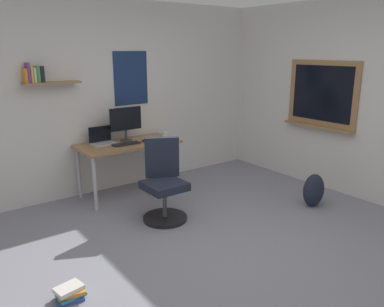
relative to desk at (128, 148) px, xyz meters
name	(u,v)px	position (x,y,z in m)	size (l,w,h in m)	color
ground_plane	(227,254)	(-0.02, -2.04, -0.65)	(5.20, 5.20, 0.00)	gray
wall_back	(111,97)	(-0.03, 0.41, 0.65)	(5.00, 0.30, 2.60)	silver
wall_right	(372,102)	(2.43, -2.02, 0.65)	(0.22, 5.00, 2.60)	silver
desk	(128,148)	(0.00, 0.00, 0.00)	(1.35, 0.65, 0.72)	#997047
office_chair	(164,185)	(-0.05, -0.96, -0.24)	(0.54, 0.56, 0.95)	black
laptop	(102,140)	(-0.30, 0.15, 0.13)	(0.31, 0.21, 0.23)	#ADAFB5
monitor_primary	(126,122)	(0.03, 0.11, 0.34)	(0.46, 0.17, 0.46)	#38383D
keyboard	(126,144)	(-0.07, -0.08, 0.08)	(0.37, 0.13, 0.02)	black
computer_mouse	(145,140)	(0.21, -0.08, 0.09)	(0.10, 0.06, 0.03)	#262628
coffee_mug	(165,134)	(0.57, -0.03, 0.12)	(0.08, 0.08, 0.09)	silver
backpack	(314,190)	(1.66, -1.80, -0.44)	(0.32, 0.22, 0.42)	#1E2333
book_stack_on_floor	(70,293)	(-1.51, -1.83, -0.59)	(0.25, 0.19, 0.12)	#3851B2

